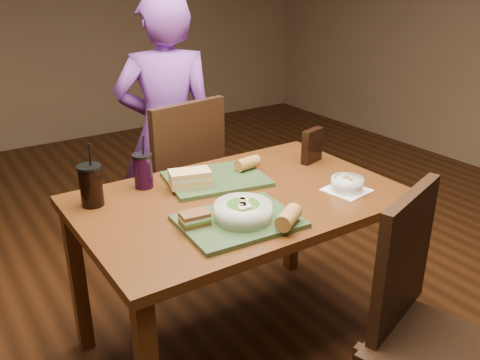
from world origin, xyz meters
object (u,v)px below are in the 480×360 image
(cup_cola, at_px, (91,185))
(dining_table, at_px, (240,216))
(chair_far, at_px, (181,180))
(cup_berry, at_px, (143,171))
(salad_bowl, at_px, (243,210))
(chair_near, at_px, (421,317))
(diner, at_px, (168,134))
(baguette_far, at_px, (248,163))
(tray_near, at_px, (239,221))
(soup_bowl, at_px, (347,184))
(tray_far, at_px, (216,179))
(sandwich_far, at_px, (190,178))
(baguette_near, at_px, (288,218))
(sandwich_near, at_px, (195,219))
(chip_bag, at_px, (312,146))

(cup_cola, bearing_deg, dining_table, -24.96)
(chair_far, relative_size, cup_berry, 4.41)
(salad_bowl, distance_m, cup_cola, 0.61)
(chair_near, bearing_deg, diner, 94.15)
(chair_near, bearing_deg, baguette_far, 93.94)
(dining_table, distance_m, cup_cola, 0.61)
(baguette_far, bearing_deg, dining_table, -131.34)
(chair_far, height_order, salad_bowl, chair_far)
(tray_near, height_order, soup_bowl, soup_bowl)
(tray_far, height_order, sandwich_far, sandwich_far)
(baguette_near, relative_size, baguette_far, 1.08)
(chair_far, height_order, sandwich_far, chair_far)
(dining_table, distance_m, salad_bowl, 0.28)
(cup_cola, bearing_deg, cup_berry, 12.80)
(chair_near, xyz_separation_m, baguette_near, (-0.25, 0.41, 0.27))
(sandwich_near, relative_size, baguette_far, 0.96)
(diner, distance_m, tray_near, 1.13)
(baguette_far, bearing_deg, chair_near, -86.06)
(chair_near, height_order, cup_cola, cup_cola)
(tray_near, distance_m, chip_bag, 0.73)
(chair_near, xyz_separation_m, soup_bowl, (0.17, 0.55, 0.25))
(diner, distance_m, sandwich_far, 0.78)
(salad_bowl, distance_m, baguette_near, 0.17)
(dining_table, height_order, chair_near, chair_near)
(tray_near, distance_m, cup_berry, 0.53)
(cup_cola, relative_size, chip_bag, 1.57)
(tray_near, relative_size, sandwich_near, 3.89)
(dining_table, distance_m, baguette_far, 0.29)
(chair_far, xyz_separation_m, salad_bowl, (-0.21, -0.90, 0.24))
(baguette_near, bearing_deg, cup_berry, 112.91)
(sandwich_near, bearing_deg, cup_berry, 89.56)
(tray_near, bearing_deg, tray_far, 70.29)
(baguette_near, height_order, chip_bag, chip_bag)
(tray_far, xyz_separation_m, cup_berry, (-0.29, 0.11, 0.07))
(chair_near, distance_m, tray_far, 1.00)
(sandwich_near, height_order, baguette_near, baguette_near)
(dining_table, height_order, chair_far, chair_far)
(soup_bowl, bearing_deg, sandwich_near, 175.71)
(salad_bowl, bearing_deg, baguette_far, 53.77)
(chair_near, height_order, diner, diner)
(dining_table, bearing_deg, chair_far, 83.33)
(cup_cola, xyz_separation_m, cup_berry, (0.24, 0.05, -0.01))
(chair_near, height_order, tray_near, chair_near)
(tray_near, height_order, cup_cola, cup_cola)
(cup_berry, height_order, chip_bag, cup_berry)
(cup_cola, xyz_separation_m, chip_bag, (1.03, -0.10, -0.00))
(soup_bowl, height_order, sandwich_far, sandwich_far)
(tray_near, bearing_deg, sandwich_far, 89.88)
(chair_far, relative_size, sandwich_far, 5.35)
(chair_far, xyz_separation_m, tray_far, (-0.08, -0.50, 0.20))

